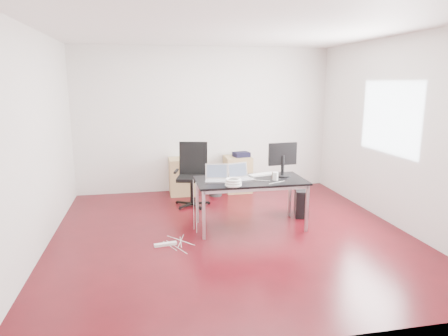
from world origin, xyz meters
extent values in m
plane|color=#3B060C|center=(0.00, 0.00, 0.00)|extent=(5.00, 5.00, 0.00)
plane|color=silver|center=(0.00, 0.00, 2.80)|extent=(5.00, 5.00, 0.00)
plane|color=silver|center=(0.00, 2.50, 1.40)|extent=(5.00, 0.00, 5.00)
plane|color=silver|center=(0.00, -2.50, 1.40)|extent=(5.00, 0.00, 5.00)
plane|color=silver|center=(-2.50, 0.00, 1.40)|extent=(0.00, 5.00, 5.00)
plane|color=silver|center=(2.50, 0.00, 1.40)|extent=(0.00, 5.00, 5.00)
plane|color=white|center=(2.48, 0.20, 1.60)|extent=(0.00, 1.50, 1.50)
cube|color=black|center=(0.33, 0.22, 0.71)|extent=(1.60, 0.80, 0.03)
cube|color=silver|center=(-0.42, -0.13, 0.35)|extent=(0.04, 0.04, 0.70)
cube|color=silver|center=(-0.42, 0.57, 0.35)|extent=(0.04, 0.04, 0.70)
cube|color=silver|center=(1.08, -0.13, 0.35)|extent=(0.04, 0.04, 0.70)
cube|color=silver|center=(1.08, 0.57, 0.35)|extent=(0.04, 0.04, 0.70)
cylinder|color=black|center=(-0.40, 1.43, 0.23)|extent=(0.06, 0.06, 0.47)
cube|color=black|center=(-0.40, 1.43, 0.50)|extent=(0.58, 0.56, 0.06)
cube|color=black|center=(-0.34, 1.64, 0.81)|extent=(0.47, 0.21, 0.55)
cube|color=#A48552|center=(-0.49, 2.23, 0.35)|extent=(0.50, 0.50, 0.70)
cube|color=#A48552|center=(0.61, 2.23, 0.35)|extent=(0.50, 0.50, 0.70)
cube|color=black|center=(1.29, 0.60, 0.22)|extent=(0.32, 0.49, 0.44)
cylinder|color=black|center=(0.12, 1.99, 0.14)|extent=(0.29, 0.29, 0.28)
cube|color=white|center=(-0.95, -0.24, 0.02)|extent=(0.31, 0.11, 0.04)
cube|color=silver|center=(-0.17, 0.22, 0.74)|extent=(0.37, 0.29, 0.01)
cube|color=silver|center=(-0.15, 0.33, 0.85)|extent=(0.33, 0.11, 0.22)
cube|color=#475166|center=(-0.15, 0.32, 0.85)|extent=(0.29, 0.09, 0.18)
cube|color=silver|center=(0.21, 0.23, 0.74)|extent=(0.39, 0.32, 0.01)
cube|color=silver|center=(0.17, 0.34, 0.85)|extent=(0.33, 0.15, 0.22)
cube|color=#475166|center=(0.17, 0.33, 0.85)|extent=(0.29, 0.13, 0.18)
cylinder|color=black|center=(0.87, 0.35, 0.74)|extent=(0.26, 0.26, 0.02)
cylinder|color=black|center=(0.87, 0.35, 0.90)|extent=(0.05, 0.05, 0.30)
cube|color=black|center=(0.87, 0.37, 1.07)|extent=(0.45, 0.10, 0.34)
cube|color=#475166|center=(0.87, 0.40, 1.07)|extent=(0.39, 0.05, 0.29)
cube|color=white|center=(0.59, 0.47, 0.74)|extent=(0.46, 0.25, 0.02)
cylinder|color=white|center=(0.68, 0.12, 0.79)|extent=(0.09, 0.09, 0.12)
cylinder|color=#4E2F1A|center=(0.69, 0.21, 0.78)|extent=(0.09, 0.09, 0.10)
torus|color=white|center=(0.00, -0.09, 0.75)|extent=(0.24, 0.24, 0.04)
torus|color=white|center=(0.00, -0.09, 0.78)|extent=(0.23, 0.23, 0.04)
torus|color=white|center=(0.00, -0.09, 0.82)|extent=(0.22, 0.22, 0.04)
cube|color=white|center=(0.10, -0.02, 0.74)|extent=(0.09, 0.09, 0.03)
cube|color=#9E9E9E|center=(-0.45, 2.22, 0.79)|extent=(0.10, 0.09, 0.18)
cube|color=black|center=(0.67, 2.20, 0.74)|extent=(0.34, 0.29, 0.09)
camera|label=1|loc=(-1.15, -5.28, 2.13)|focal=32.00mm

